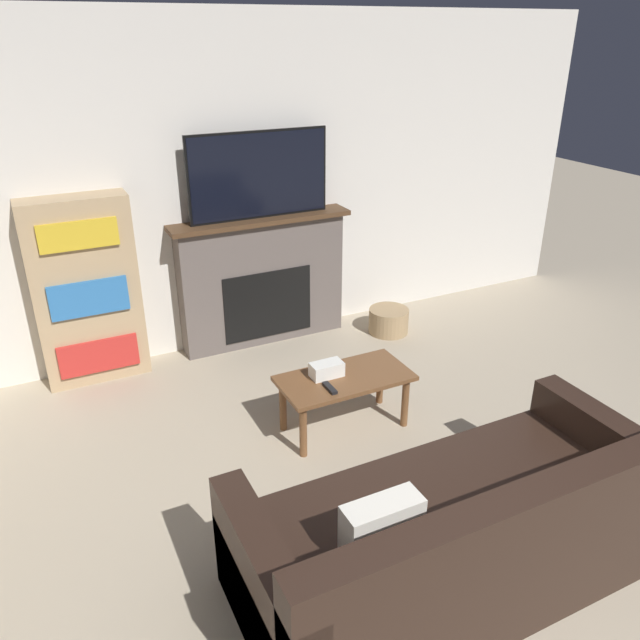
% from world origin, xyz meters
% --- Properties ---
extents(wall_back, '(6.92, 0.06, 2.70)m').
position_xyz_m(wall_back, '(0.00, 3.76, 1.35)').
color(wall_back, silver).
rests_on(wall_back, ground_plane).
extents(fireplace, '(1.54, 0.28, 1.13)m').
position_xyz_m(fireplace, '(0.11, 3.62, 0.57)').
color(fireplace, '#605651').
rests_on(fireplace, ground_plane).
extents(tv, '(1.18, 0.03, 0.70)m').
position_xyz_m(tv, '(0.11, 3.60, 1.47)').
color(tv, black).
rests_on(tv, fireplace).
extents(couch, '(2.16, 0.95, 0.82)m').
position_xyz_m(couch, '(-0.04, 0.68, 0.28)').
color(couch, black).
rests_on(couch, ground_plane).
extents(coffee_table, '(0.90, 0.45, 0.41)m').
position_xyz_m(coffee_table, '(0.09, 2.09, 0.35)').
color(coffee_table, brown).
rests_on(coffee_table, ground_plane).
extents(tissue_box, '(0.22, 0.12, 0.10)m').
position_xyz_m(tissue_box, '(-0.01, 2.15, 0.46)').
color(tissue_box, white).
rests_on(tissue_box, coffee_table).
extents(remote_control, '(0.04, 0.15, 0.02)m').
position_xyz_m(remote_control, '(-0.07, 1.99, 0.42)').
color(remote_control, black).
rests_on(remote_control, coffee_table).
extents(bookshelf, '(0.77, 0.29, 1.46)m').
position_xyz_m(bookshelf, '(-1.33, 3.60, 0.73)').
color(bookshelf, tan).
rests_on(bookshelf, ground_plane).
extents(storage_basket, '(0.36, 0.36, 0.23)m').
position_xyz_m(storage_basket, '(1.18, 3.24, 0.11)').
color(storage_basket, tan).
rests_on(storage_basket, ground_plane).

